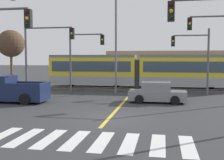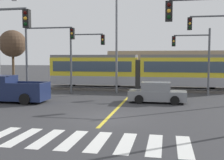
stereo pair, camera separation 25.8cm
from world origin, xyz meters
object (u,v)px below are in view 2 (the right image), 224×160
light_rail_tram (139,70)px  sedan_crossing (157,93)px  pickup_truck (10,91)px  street_lamp_centre (118,37)px  traffic_light_mid_left (42,48)px  street_lamp_west (0,38)px  bare_tree_far_west (13,44)px  traffic_light_far_left (82,52)px  traffic_light_far_right (196,52)px  traffic_light_near_right (221,38)px

light_rail_tram → sedan_crossing: size_ratio=4.38×
pickup_truck → street_lamp_centre: street_lamp_centre is taller
street_lamp_centre → traffic_light_mid_left: bearing=-142.6°
traffic_light_mid_left → street_lamp_west: 8.39m
light_rail_tram → bare_tree_far_west: (-16.95, 4.65, 3.06)m
pickup_truck → street_lamp_west: (-5.32, 7.22, 4.47)m
street_lamp_centre → traffic_light_far_left: bearing=-158.6°
sedan_crossing → traffic_light_far_left: size_ratio=0.70×
traffic_light_far_right → light_rail_tram: bearing=146.4°
sedan_crossing → bare_tree_far_west: 23.33m
traffic_light_mid_left → traffic_light_near_right: bearing=-34.2°
traffic_light_mid_left → street_lamp_centre: street_lamp_centre is taller
light_rail_tram → traffic_light_near_right: size_ratio=2.96×
light_rail_tram → traffic_light_mid_left: (-7.19, -7.42, 2.08)m
traffic_light_near_right → street_lamp_west: size_ratio=0.66×
light_rail_tram → bare_tree_far_west: bare_tree_far_west is taller
street_lamp_west → street_lamp_centre: 12.39m
street_lamp_centre → street_lamp_west: bearing=177.7°
traffic_light_far_left → traffic_light_near_right: bearing=-49.1°
traffic_light_far_left → bare_tree_far_west: 15.24m
sedan_crossing → street_lamp_west: 17.63m
pickup_truck → street_lamp_west: size_ratio=0.57×
light_rail_tram → bare_tree_far_west: 17.84m
traffic_light_far_left → traffic_light_near_right: size_ratio=0.96×
pickup_truck → traffic_light_near_right: (13.84, -5.93, 3.32)m
street_lamp_west → bare_tree_far_west: 7.89m
traffic_light_mid_left → street_lamp_west: (-6.81, 4.75, 1.19)m
sedan_crossing → street_lamp_centre: size_ratio=0.46×
traffic_light_far_right → traffic_light_far_left: (-10.03, -0.87, 0.10)m
pickup_truck → street_lamp_west: bearing=126.4°
traffic_light_far_left → street_lamp_west: 9.53m
traffic_light_mid_left → bare_tree_far_west: bearing=128.9°
traffic_light_far_left → traffic_light_mid_left: traffic_light_mid_left is taller
traffic_light_near_right → sedan_crossing: bearing=111.1°
light_rail_tram → sedan_crossing: (2.14, -8.01, -1.35)m
traffic_light_far_left → traffic_light_near_right: traffic_light_near_right is taller
traffic_light_mid_left → traffic_light_near_right: 14.94m
sedan_crossing → traffic_light_far_right: (3.14, 4.50, 3.07)m
pickup_truck → bare_tree_far_west: bearing=119.6°
pickup_truck → street_lamp_centre: size_ratio=0.59×
pickup_truck → bare_tree_far_west: bare_tree_far_west is taller
traffic_light_far_right → street_lamp_west: (-19.30, 0.85, 1.55)m
sedan_crossing → street_lamp_west: size_ratio=0.45×
light_rail_tram → street_lamp_centre: size_ratio=2.00×
sedan_crossing → traffic_light_far_left: bearing=152.2°
traffic_light_near_right → pickup_truck: bearing=156.8°
traffic_light_far_right → traffic_light_far_left: 10.07m
traffic_light_near_right → street_lamp_centre: street_lamp_centre is taller
light_rail_tram → street_lamp_west: (-14.01, -2.66, 3.27)m
sedan_crossing → bare_tree_far_west: bare_tree_far_west is taller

